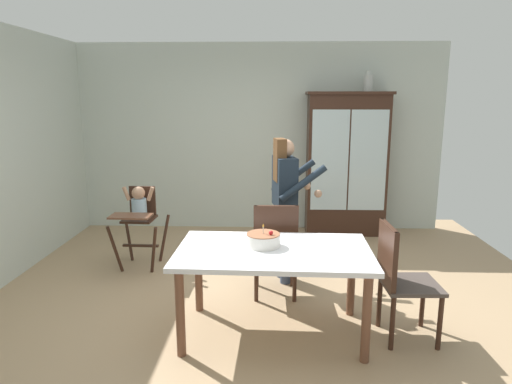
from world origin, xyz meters
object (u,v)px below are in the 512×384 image
object	(u,v)px
dining_table	(274,260)
dining_chair_far_side	(276,244)
birthday_cake	(263,240)
china_cabinet	(346,164)
dining_chair_right_end	(398,274)
high_chair_with_toddler	(139,212)
adult_person	(285,192)
ceramic_vase	(368,83)

from	to	relation	value
dining_table	dining_chair_far_side	world-z (taller)	dining_chair_far_side
dining_table	dining_chair_far_side	xyz separation A→B (m)	(0.02, 0.68, -0.09)
birthday_cake	dining_chair_far_side	size ratio (longest dim) A/B	0.29
china_cabinet	dining_chair_right_end	distance (m)	2.96
china_cabinet	dining_table	distance (m)	3.10
high_chair_with_toddler	birthday_cake	distance (m)	2.02
china_cabinet	adult_person	distance (m)	1.99
dining_chair_right_end	birthday_cake	bearing A→B (deg)	82.34
ceramic_vase	dining_chair_right_end	size ratio (longest dim) A/B	0.28
dining_chair_far_side	high_chair_with_toddler	bearing A→B (deg)	-27.92
china_cabinet	ceramic_vase	world-z (taller)	ceramic_vase
high_chair_with_toddler	dining_chair_far_side	size ratio (longest dim) A/B	0.99
china_cabinet	ceramic_vase	xyz separation A→B (m)	(0.25, 0.00, 1.12)
high_chair_with_toddler	birthday_cake	world-z (taller)	high_chair_with_toddler
dining_table	dining_chair_right_end	bearing A→B (deg)	-1.83
adult_person	birthday_cake	bearing A→B (deg)	157.22
china_cabinet	dining_table	world-z (taller)	china_cabinet
adult_person	dining_chair_right_end	bearing A→B (deg)	-154.57
adult_person	dining_table	distance (m)	1.19
china_cabinet	birthday_cake	xyz separation A→B (m)	(-1.12, -2.82, -0.22)
dining_chair_right_end	ceramic_vase	bearing A→B (deg)	-7.56
china_cabinet	ceramic_vase	size ratio (longest dim) A/B	7.46
birthday_cake	china_cabinet	bearing A→B (deg)	68.27
adult_person	dining_chair_far_side	world-z (taller)	adult_person
china_cabinet	high_chair_with_toddler	size ratio (longest dim) A/B	2.12
dining_chair_far_side	dining_chair_right_end	world-z (taller)	same
ceramic_vase	adult_person	size ratio (longest dim) A/B	0.18
dining_table	birthday_cake	distance (m)	0.19
ceramic_vase	high_chair_with_toddler	size ratio (longest dim) A/B	0.28
dining_chair_right_end	adult_person	bearing A→B (deg)	34.99
high_chair_with_toddler	adult_person	xyz separation A→B (m)	(1.66, -0.34, 0.31)
birthday_cake	dining_chair_right_end	distance (m)	1.12
birthday_cake	dining_chair_right_end	bearing A→B (deg)	-5.69
high_chair_with_toddler	dining_chair_right_end	xyz separation A→B (m)	(2.54, -1.51, -0.10)
china_cabinet	ceramic_vase	bearing A→B (deg)	0.85
high_chair_with_toddler	dining_chair_right_end	bearing A→B (deg)	-28.73
china_cabinet	dining_chair_far_side	world-z (taller)	china_cabinet
dining_chair_far_side	birthday_cake	bearing A→B (deg)	78.93
china_cabinet	dining_chair_right_end	size ratio (longest dim) A/B	2.10
ceramic_vase	high_chair_with_toddler	bearing A→B (deg)	-153.22
ceramic_vase	birthday_cake	xyz separation A→B (m)	(-1.38, -2.82, -1.34)
high_chair_with_toddler	birthday_cake	bearing A→B (deg)	-42.01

